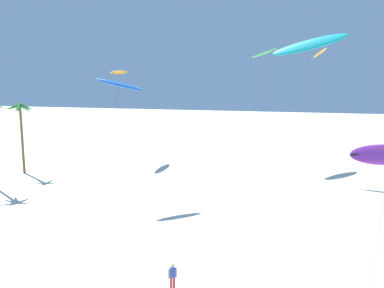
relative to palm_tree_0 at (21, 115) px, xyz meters
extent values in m
cylinder|color=brown|center=(-0.01, 0.01, -3.04)|extent=(0.30, 0.30, 8.48)
cone|color=#287533|center=(0.84, 0.12, 0.90)|extent=(1.96, 0.81, 1.13)
cone|color=#287533|center=(0.23, 0.72, 0.69)|extent=(1.09, 1.90, 1.49)
cone|color=#287533|center=(-0.70, 0.35, 0.73)|extent=(1.90, 1.32, 1.42)
cone|color=#287533|center=(-0.71, -0.48, 0.90)|extent=(1.88, 1.55, 1.13)
cone|color=#287533|center=(0.35, -0.71, 0.77)|extent=(1.33, 1.92, 1.35)
cylinder|color=#4C4C51|center=(36.29, -24.20, -3.15)|extent=(1.17, 3.53, 8.26)
ellipsoid|color=blue|center=(16.00, -5.18, 3.70)|extent=(4.45, 3.42, 1.73)
ellipsoid|color=white|center=(16.00, -5.18, 3.74)|extent=(4.14, 2.79, 1.44)
cylinder|color=#4C4C51|center=(16.08, -9.72, -1.83)|extent=(0.17, 9.08, 10.90)
ellipsoid|color=orange|center=(34.74, 16.75, 7.75)|extent=(2.34, 5.60, 1.57)
ellipsoid|color=#19B2B7|center=(34.74, 16.75, 7.78)|extent=(1.73, 5.50, 1.17)
cylinder|color=#4C4C51|center=(34.33, 12.10, 0.20)|extent=(0.84, 9.31, 14.97)
ellipsoid|color=green|center=(27.52, 16.09, 7.89)|extent=(3.90, 6.58, 2.35)
ellipsoid|color=#EA5193|center=(27.52, 16.09, 7.92)|extent=(3.26, 6.29, 1.96)
cylinder|color=#4C4C51|center=(27.80, 12.31, 0.27)|extent=(0.57, 7.58, 15.10)
ellipsoid|color=#19B2B7|center=(33.33, 9.24, 8.23)|extent=(8.74, 2.58, 3.43)
ellipsoid|color=green|center=(33.33, 9.24, 8.27)|extent=(8.79, 1.83, 2.53)
cylinder|color=#4C4C51|center=(33.36, 5.32, 0.43)|extent=(0.07, 7.86, 15.42)
ellipsoid|color=orange|center=(7.11, 12.56, 5.26)|extent=(2.14, 6.20, 1.04)
ellipsoid|color=black|center=(7.11, 12.56, 5.29)|extent=(1.19, 6.18, 0.72)
cylinder|color=#4C4C51|center=(7.65, 10.45, -1.04)|extent=(1.10, 4.25, 12.48)
cylinder|color=red|center=(26.90, -21.43, -6.84)|extent=(0.14, 0.14, 0.86)
cylinder|color=red|center=(26.76, -21.52, -6.84)|extent=(0.14, 0.14, 0.86)
cube|color=#2D4CA5|center=(26.83, -21.48, -6.14)|extent=(0.36, 0.34, 0.53)
cylinder|color=beige|center=(27.00, -21.35, -6.18)|extent=(0.09, 0.09, 0.56)
cylinder|color=beige|center=(26.66, -21.60, -6.18)|extent=(0.09, 0.09, 0.56)
sphere|color=beige|center=(26.83, -21.48, -5.74)|extent=(0.21, 0.21, 0.21)
camera|label=1|loc=(33.45, -40.51, 4.12)|focal=37.23mm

